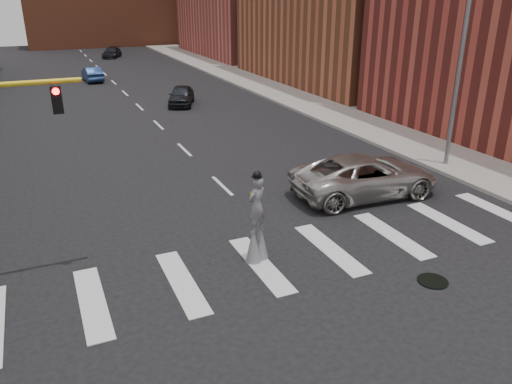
% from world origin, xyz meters
% --- Properties ---
extents(ground_plane, '(160.00, 160.00, 0.00)m').
position_xyz_m(ground_plane, '(0.00, 0.00, 0.00)').
color(ground_plane, black).
rests_on(ground_plane, ground).
extents(sidewalk_right, '(5.00, 90.00, 0.18)m').
position_xyz_m(sidewalk_right, '(12.50, 25.00, 0.09)').
color(sidewalk_right, gray).
rests_on(sidewalk_right, ground).
extents(manhole, '(0.90, 0.90, 0.04)m').
position_xyz_m(manhole, '(3.00, -2.00, 0.02)').
color(manhole, black).
rests_on(manhole, ground).
extents(streetlight, '(2.05, 0.20, 9.00)m').
position_xyz_m(streetlight, '(10.90, 6.00, 4.90)').
color(streetlight, slate).
rests_on(streetlight, ground).
extents(stilt_performer, '(0.81, 0.67, 3.03)m').
position_xyz_m(stilt_performer, '(-1.26, 1.34, 1.23)').
color(stilt_performer, '#352015').
rests_on(stilt_performer, ground).
extents(suv_crossing, '(6.41, 3.22, 1.74)m').
position_xyz_m(suv_crossing, '(5.13, 4.54, 0.87)').
color(suv_crossing, '#ABA9A2').
rests_on(suv_crossing, ground).
extents(car_near, '(3.19, 4.59, 1.45)m').
position_xyz_m(car_near, '(3.14, 25.45, 0.73)').
color(car_near, black).
rests_on(car_near, ground).
extents(car_mid, '(1.71, 4.26, 1.38)m').
position_xyz_m(car_mid, '(-1.73, 39.51, 0.69)').
color(car_mid, navy).
rests_on(car_mid, ground).
extents(car_far, '(3.40, 4.78, 1.29)m').
position_xyz_m(car_far, '(2.98, 58.01, 0.64)').
color(car_far, black).
rests_on(car_far, ground).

